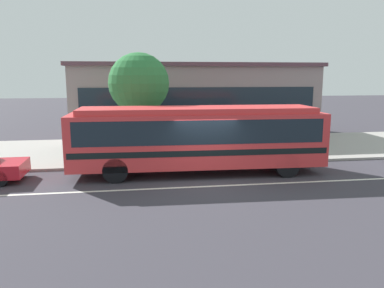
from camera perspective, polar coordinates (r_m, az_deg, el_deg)
ground_plane at (r=15.48m, az=2.04°, el=-5.52°), size 120.00×120.00×0.00m
sidewalk_slab at (r=21.78m, az=-1.17°, el=-0.72°), size 60.00×8.00×0.12m
lane_stripe_center at (r=14.73m, az=2.62°, el=-6.34°), size 56.00×0.16×0.01m
transit_bus at (r=16.27m, az=0.90°, el=1.30°), size 10.78×2.75×2.88m
pedestrian_waiting_near_sign at (r=19.74m, az=0.39°, el=1.31°), size 0.39×0.39×1.73m
pedestrian_walking_along_curb at (r=19.52m, az=-15.05°, el=0.72°), size 0.37×0.37×1.66m
bus_stop_sign at (r=18.68m, az=9.93°, el=2.54°), size 0.08×0.44×2.54m
street_tree_near_stop at (r=19.43m, az=-7.95°, el=8.91°), size 3.04×3.04×5.21m
station_building at (r=27.04m, az=0.08°, el=6.66°), size 16.37×7.20×5.00m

